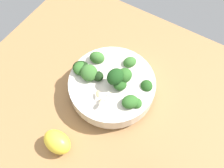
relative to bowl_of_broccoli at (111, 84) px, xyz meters
The scene contains 3 objects.
ground_plane 7.14cm from the bowl_of_broccoli, 69.16° to the left, with size 68.37×68.37×3.32cm, color #996D42.
bowl_of_broccoli is the anchor object (origin of this frame).
lemon_wedge 18.60cm from the bowl_of_broccoli, 81.35° to the left, with size 6.75×4.79×4.92cm, color yellow.
Camera 1 is at (-18.24, 21.99, 57.94)cm, focal length 40.87 mm.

